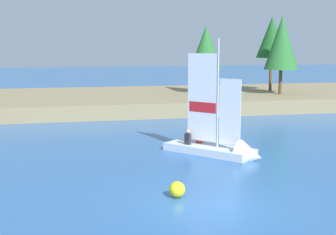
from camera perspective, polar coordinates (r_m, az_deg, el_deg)
ground_plane at (r=16.06m, az=4.61°, el=-10.30°), size 200.00×200.00×0.00m
shore_bank at (r=40.51m, az=-6.00°, el=2.03°), size 80.00×14.50×1.09m
shoreline_tree_midleft at (r=40.99m, az=4.55°, el=8.30°), size 2.72×2.72×5.76m
shoreline_tree_centre at (r=41.06m, az=13.39°, el=8.65°), size 2.82×2.82×6.48m
shoreline_tree_midright at (r=43.89m, az=12.26°, el=9.31°), size 2.68×2.68×6.59m
sailboat at (r=22.78m, az=6.88°, el=-3.66°), size 4.34×4.77×6.02m
channel_buoy at (r=16.65m, az=1.09°, el=-8.57°), size 0.56×0.56×0.56m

